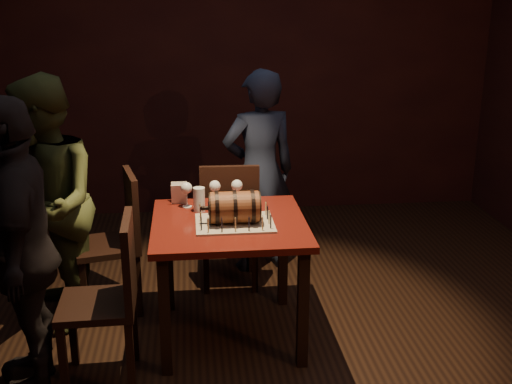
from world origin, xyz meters
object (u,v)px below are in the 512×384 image
chair_left_front (112,292)px  pub_table (229,239)px  pint_of_ale (199,200)px  person_back (259,172)px  barrel_cake (234,207)px  person_left_front (21,250)px  wine_glass_right (237,186)px  wine_glass_mid (215,187)px  chair_back (229,219)px  person_left_rear (46,205)px  wine_glass_left (186,189)px  chair_left_rear (118,234)px

chair_left_front → pub_table: bearing=31.3°
pint_of_ale → pub_table: bearing=-49.6°
person_back → barrel_cake: bearing=64.2°
pub_table → person_left_front: size_ratio=0.57×
chair_left_front → person_back: person_back is taller
barrel_cake → pint_of_ale: size_ratio=2.29×
pint_of_ale → person_left_front: size_ratio=0.09×
wine_glass_right → chair_left_front: bearing=-135.8°
chair_left_front → wine_glass_mid: bearing=50.2°
chair_back → pub_table: bearing=-93.8°
wine_glass_mid → person_left_front: 1.25m
person_back → person_left_front: 1.97m
person_back → wine_glass_mid: bearing=50.9°
barrel_cake → person_left_rear: size_ratio=0.22×
wine_glass_left → wine_glass_right: (0.32, 0.02, 0.00)m
barrel_cake → pint_of_ale: 0.32m
wine_glass_left → person_back: bearing=53.2°
wine_glass_right → pint_of_ale: bearing=-155.6°
pub_table → chair_left_front: 0.77m
person_left_rear → chair_left_rear: bearing=92.9°
chair_back → person_left_front: (-1.12, -1.08, 0.27)m
person_left_rear → person_back: bearing=98.1°
wine_glass_mid → person_left_rear: (-1.03, -0.01, -0.07)m
person_left_rear → person_left_front: bearing=-17.5°
barrel_cake → person_left_front: 1.17m
wine_glass_mid → chair_left_front: chair_left_front is taller
barrel_cake → chair_left_rear: size_ratio=0.37×
person_back → person_left_front: person_left_front is taller
wine_glass_left → chair_back: (0.29, 0.38, -0.35)m
person_left_rear → pub_table: bearing=56.3°
person_back → person_left_rear: 1.56m
wine_glass_mid → pint_of_ale: 0.15m
pub_table → wine_glass_left: size_ratio=5.59×
wine_glass_right → pint_of_ale: wine_glass_right is taller
person_back → chair_back: bearing=41.4°
pint_of_ale → chair_left_rear: bearing=154.7°
person_back → person_left_rear: bearing=15.2°
pint_of_ale → chair_left_front: size_ratio=0.16×
person_left_rear → person_left_front: 0.71m
barrel_cake → person_left_front: bearing=-161.9°
wine_glass_left → wine_glass_mid: bearing=6.7°
person_back → wine_glass_left: bearing=41.3°
barrel_cake → wine_glass_mid: barrel_cake is taller
person_left_front → wine_glass_right: bearing=114.0°
pub_table → barrel_cake: bearing=-61.2°
wine_glass_left → chair_back: 0.59m
wine_glass_left → person_left_rear: bearing=179.6°
wine_glass_left → chair_left_rear: size_ratio=0.17×
pub_table → person_left_front: person_left_front is taller
wine_glass_mid → chair_back: size_ratio=0.17×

